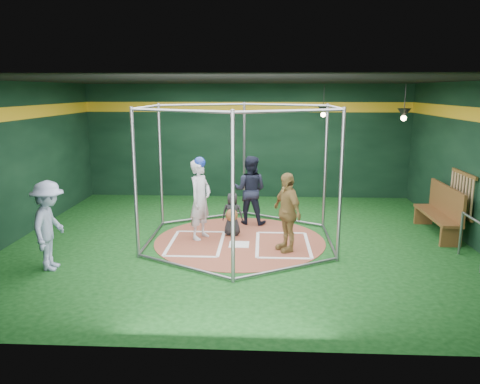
{
  "coord_description": "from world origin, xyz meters",
  "views": [
    {
      "loc": [
        0.51,
        -9.98,
        3.3
      ],
      "look_at": [
        0.0,
        0.1,
        1.1
      ],
      "focal_mm": 35.0,
      "sensor_mm": 36.0,
      "label": 1
    }
  ],
  "objects_px": {
    "umpire": "(250,190)",
    "dugout_bench": "(441,210)",
    "visitor_leopard": "(287,212)",
    "batter_figure": "(200,198)"
  },
  "relations": [
    {
      "from": "umpire",
      "to": "batter_figure",
      "type": "bearing_deg",
      "value": 61.71
    },
    {
      "from": "visitor_leopard",
      "to": "umpire",
      "type": "bearing_deg",
      "value": 174.63
    },
    {
      "from": "visitor_leopard",
      "to": "umpire",
      "type": "height_order",
      "value": "umpire"
    },
    {
      "from": "visitor_leopard",
      "to": "dugout_bench",
      "type": "distance_m",
      "value": 3.87
    },
    {
      "from": "umpire",
      "to": "dugout_bench",
      "type": "relative_size",
      "value": 0.86
    },
    {
      "from": "umpire",
      "to": "dugout_bench",
      "type": "bearing_deg",
      "value": -176.68
    },
    {
      "from": "visitor_leopard",
      "to": "umpire",
      "type": "relative_size",
      "value": 0.96
    },
    {
      "from": "batter_figure",
      "to": "visitor_leopard",
      "type": "distance_m",
      "value": 2.03
    },
    {
      "from": "batter_figure",
      "to": "umpire",
      "type": "relative_size",
      "value": 1.09
    },
    {
      "from": "batter_figure",
      "to": "umpire",
      "type": "height_order",
      "value": "batter_figure"
    }
  ]
}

